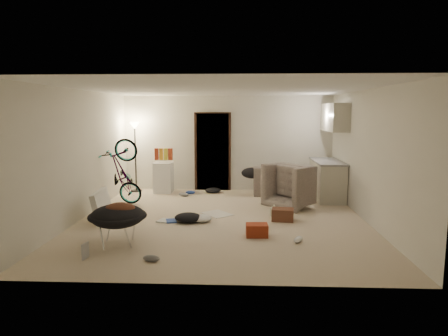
{
  "coord_description": "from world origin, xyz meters",
  "views": [
    {
      "loc": [
        0.36,
        -7.58,
        2.07
      ],
      "look_at": [
        0.0,
        0.6,
        0.92
      ],
      "focal_mm": 32.0,
      "sensor_mm": 36.0,
      "label": 1
    }
  ],
  "objects_px": {
    "sofa": "(290,184)",
    "armchair": "(299,190)",
    "floor_lamp": "(135,142)",
    "kitchen_counter": "(327,180)",
    "saucer_chair": "(118,221)",
    "drink_case_a": "(283,215)",
    "bicycle": "(123,187)",
    "juicer": "(274,211)",
    "drink_case_b": "(257,230)",
    "mini_fridge": "(164,177)",
    "tv_box": "(102,206)"
  },
  "relations": [
    {
      "from": "drink_case_a",
      "to": "juicer",
      "type": "distance_m",
      "value": 0.36
    },
    {
      "from": "tv_box",
      "to": "juicer",
      "type": "bearing_deg",
      "value": 3.95
    },
    {
      "from": "floor_lamp",
      "to": "kitchen_counter",
      "type": "xyz_separation_m",
      "value": [
        4.83,
        -0.65,
        -0.87
      ]
    },
    {
      "from": "drink_case_a",
      "to": "kitchen_counter",
      "type": "bearing_deg",
      "value": 66.14
    },
    {
      "from": "floor_lamp",
      "to": "armchair",
      "type": "xyz_separation_m",
      "value": [
        4.06,
        -1.36,
        -0.96
      ]
    },
    {
      "from": "bicycle",
      "to": "saucer_chair",
      "type": "distance_m",
      "value": 2.83
    },
    {
      "from": "sofa",
      "to": "drink_case_b",
      "type": "distance_m",
      "value": 3.65
    },
    {
      "from": "saucer_chair",
      "to": "armchair",
      "type": "bearing_deg",
      "value": 41.85
    },
    {
      "from": "saucer_chair",
      "to": "drink_case_b",
      "type": "bearing_deg",
      "value": 13.58
    },
    {
      "from": "sofa",
      "to": "armchair",
      "type": "xyz_separation_m",
      "value": [
        0.07,
        -1.16,
        0.08
      ]
    },
    {
      "from": "sofa",
      "to": "drink_case_a",
      "type": "xyz_separation_m",
      "value": [
        -0.43,
        -2.51,
        -0.15
      ]
    },
    {
      "from": "kitchen_counter",
      "to": "sofa",
      "type": "height_order",
      "value": "kitchen_counter"
    },
    {
      "from": "bicycle",
      "to": "juicer",
      "type": "height_order",
      "value": "bicycle"
    },
    {
      "from": "sofa",
      "to": "juicer",
      "type": "distance_m",
      "value": 2.26
    },
    {
      "from": "sofa",
      "to": "mini_fridge",
      "type": "distance_m",
      "value": 3.25
    },
    {
      "from": "floor_lamp",
      "to": "saucer_chair",
      "type": "distance_m",
      "value": 4.43
    },
    {
      "from": "floor_lamp",
      "to": "kitchen_counter",
      "type": "relative_size",
      "value": 1.21
    },
    {
      "from": "sofa",
      "to": "armchair",
      "type": "height_order",
      "value": "armchair"
    },
    {
      "from": "mini_fridge",
      "to": "drink_case_a",
      "type": "distance_m",
      "value": 3.85
    },
    {
      "from": "drink_case_b",
      "to": "juicer",
      "type": "xyz_separation_m",
      "value": [
        0.39,
        1.33,
        -0.0
      ]
    },
    {
      "from": "armchair",
      "to": "drink_case_b",
      "type": "xyz_separation_m",
      "value": [
        -1.03,
        -2.36,
        -0.24
      ]
    },
    {
      "from": "saucer_chair",
      "to": "drink_case_b",
      "type": "xyz_separation_m",
      "value": [
        2.2,
        0.53,
        -0.28
      ]
    },
    {
      "from": "saucer_chair",
      "to": "drink_case_a",
      "type": "xyz_separation_m",
      "value": [
        2.73,
        1.53,
        -0.26
      ]
    },
    {
      "from": "sofa",
      "to": "mini_fridge",
      "type": "bearing_deg",
      "value": -2.87
    },
    {
      "from": "floor_lamp",
      "to": "drink_case_b",
      "type": "distance_m",
      "value": 4.94
    },
    {
      "from": "floor_lamp",
      "to": "tv_box",
      "type": "distance_m",
      "value": 3.05
    },
    {
      "from": "mini_fridge",
      "to": "drink_case_b",
      "type": "xyz_separation_m",
      "value": [
        2.29,
        -3.62,
        -0.29
      ]
    },
    {
      "from": "bicycle",
      "to": "mini_fridge",
      "type": "distance_m",
      "value": 1.55
    },
    {
      "from": "mini_fridge",
      "to": "kitchen_counter",
      "type": "bearing_deg",
      "value": -6.04
    },
    {
      "from": "drink_case_a",
      "to": "armchair",
      "type": "bearing_deg",
      "value": 77.5
    },
    {
      "from": "bicycle",
      "to": "tv_box",
      "type": "height_order",
      "value": "bicycle"
    },
    {
      "from": "floor_lamp",
      "to": "mini_fridge",
      "type": "height_order",
      "value": "floor_lamp"
    },
    {
      "from": "floor_lamp",
      "to": "drink_case_b",
      "type": "bearing_deg",
      "value": -50.79
    },
    {
      "from": "mini_fridge",
      "to": "saucer_chair",
      "type": "bearing_deg",
      "value": -87.14
    },
    {
      "from": "juicer",
      "to": "kitchen_counter",
      "type": "bearing_deg",
      "value": 50.94
    },
    {
      "from": "drink_case_a",
      "to": "drink_case_b",
      "type": "height_order",
      "value": "drink_case_a"
    },
    {
      "from": "floor_lamp",
      "to": "drink_case_b",
      "type": "height_order",
      "value": "floor_lamp"
    },
    {
      "from": "sofa",
      "to": "tv_box",
      "type": "height_order",
      "value": "tv_box"
    },
    {
      "from": "sofa",
      "to": "juicer",
      "type": "height_order",
      "value": "sofa"
    },
    {
      "from": "tv_box",
      "to": "drink_case_a",
      "type": "height_order",
      "value": "tv_box"
    },
    {
      "from": "floor_lamp",
      "to": "mini_fridge",
      "type": "distance_m",
      "value": 1.18
    },
    {
      "from": "sofa",
      "to": "bicycle",
      "type": "height_order",
      "value": "bicycle"
    },
    {
      "from": "kitchen_counter",
      "to": "sofa",
      "type": "distance_m",
      "value": 0.96
    },
    {
      "from": "saucer_chair",
      "to": "juicer",
      "type": "distance_m",
      "value": 3.2
    },
    {
      "from": "armchair",
      "to": "saucer_chair",
      "type": "xyz_separation_m",
      "value": [
        -3.23,
        -2.89,
        0.04
      ]
    },
    {
      "from": "sofa",
      "to": "juicer",
      "type": "relative_size",
      "value": 7.45
    },
    {
      "from": "floor_lamp",
      "to": "bicycle",
      "type": "xyz_separation_m",
      "value": [
        0.1,
        -1.51,
        -0.91
      ]
    },
    {
      "from": "armchair",
      "to": "mini_fridge",
      "type": "distance_m",
      "value": 3.55
    },
    {
      "from": "armchair",
      "to": "mini_fridge",
      "type": "bearing_deg",
      "value": 28.38
    },
    {
      "from": "floor_lamp",
      "to": "mini_fridge",
      "type": "relative_size",
      "value": 2.31
    }
  ]
}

